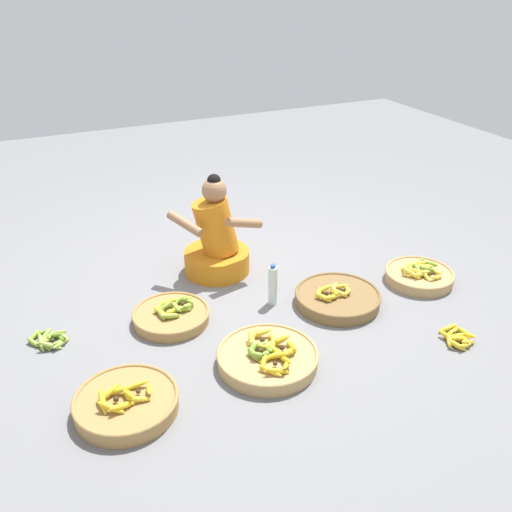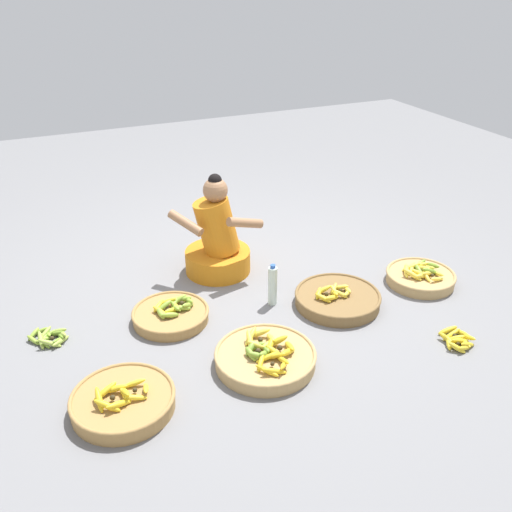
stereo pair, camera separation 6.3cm
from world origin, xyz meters
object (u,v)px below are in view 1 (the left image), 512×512
at_px(banana_basket_near_bicycle, 337,297).
at_px(loose_bananas_front_right, 50,339).
at_px(banana_basket_mid_right, 171,315).
at_px(banana_basket_front_left, 126,402).
at_px(vendor_woman_front, 216,242).
at_px(loose_bananas_mid_left, 457,337).
at_px(banana_basket_back_center, 268,357).
at_px(banana_basket_front_center, 419,275).
at_px(water_bottle, 273,285).

relative_size(banana_basket_near_bicycle, loose_bananas_front_right, 2.26).
relative_size(banana_basket_mid_right, banana_basket_front_left, 0.91).
height_order(vendor_woman_front, loose_bananas_mid_left, vendor_woman_front).
height_order(banana_basket_back_center, banana_basket_front_center, banana_basket_back_center).
relative_size(banana_basket_front_left, loose_bananas_front_right, 2.12).
bearing_deg(water_bottle, banana_basket_front_center, -9.41).
relative_size(banana_basket_front_left, banana_basket_front_center, 1.11).
xyz_separation_m(banana_basket_back_center, water_bottle, (0.34, 0.62, 0.10)).
xyz_separation_m(banana_basket_back_center, loose_bananas_mid_left, (1.24, -0.31, -0.03)).
height_order(vendor_woman_front, banana_basket_near_bicycle, vendor_woman_front).
distance_m(banana_basket_near_bicycle, banana_basket_front_left, 1.71).
bearing_deg(banana_basket_front_left, vendor_woman_front, 50.66).
distance_m(vendor_woman_front, banana_basket_back_center, 1.26).
xyz_separation_m(banana_basket_near_bicycle, banana_basket_mid_right, (-1.16, 0.30, -0.00)).
relative_size(banana_basket_front_center, loose_bananas_front_right, 1.92).
bearing_deg(banana_basket_mid_right, banana_basket_back_center, -60.62).
distance_m(vendor_woman_front, banana_basket_front_left, 1.65).
bearing_deg(banana_basket_near_bicycle, loose_bananas_front_right, 168.85).
distance_m(banana_basket_back_center, loose_bananas_mid_left, 1.28).
relative_size(banana_basket_near_bicycle, banana_basket_back_center, 0.99).
bearing_deg(banana_basket_near_bicycle, banana_basket_mid_right, 165.77).
xyz_separation_m(vendor_woman_front, banana_basket_front_center, (1.37, -0.81, -0.21)).
xyz_separation_m(banana_basket_mid_right, loose_bananas_front_right, (-0.80, 0.09, -0.02)).
relative_size(loose_bananas_front_right, loose_bananas_mid_left, 1.05).
height_order(banana_basket_back_center, banana_basket_front_left, banana_basket_front_left).
height_order(banana_basket_back_center, water_bottle, water_bottle).
bearing_deg(banana_basket_front_left, banana_basket_back_center, 2.06).
bearing_deg(water_bottle, banana_basket_mid_right, 173.01).
distance_m(banana_basket_back_center, banana_basket_front_left, 0.89).
height_order(loose_bananas_front_right, loose_bananas_mid_left, loose_bananas_front_right).
bearing_deg(banana_basket_near_bicycle, water_bottle, 154.34).
xyz_separation_m(banana_basket_mid_right, banana_basket_back_center, (0.40, -0.71, 0.01)).
bearing_deg(water_bottle, banana_basket_near_bicycle, -25.66).
xyz_separation_m(banana_basket_front_left, banana_basket_front_center, (2.41, 0.45, -0.00)).
distance_m(vendor_woman_front, banana_basket_mid_right, 0.79).
bearing_deg(banana_basket_mid_right, loose_bananas_mid_left, -31.89).
distance_m(loose_bananas_front_right, loose_bananas_mid_left, 2.68).
distance_m(banana_basket_front_left, loose_bananas_front_right, 0.89).
distance_m(vendor_woman_front, banana_basket_front_center, 1.61).
bearing_deg(banana_basket_back_center, banana_basket_front_left, -177.94).
height_order(banana_basket_mid_right, banana_basket_back_center, banana_basket_back_center).
bearing_deg(water_bottle, loose_bananas_front_right, 173.23).
xyz_separation_m(banana_basket_back_center, banana_basket_front_center, (1.52, 0.42, -0.00)).
distance_m(banana_basket_mid_right, loose_bananas_mid_left, 1.93).
bearing_deg(banana_basket_back_center, water_bottle, 61.10).
relative_size(vendor_woman_front, water_bottle, 2.56).
distance_m(loose_bananas_mid_left, water_bottle, 1.30).
bearing_deg(loose_bananas_front_right, banana_basket_near_bicycle, -11.15).
xyz_separation_m(vendor_woman_front, loose_bananas_mid_left, (1.09, -1.55, -0.24)).
height_order(banana_basket_near_bicycle, banana_basket_front_left, banana_basket_front_left).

